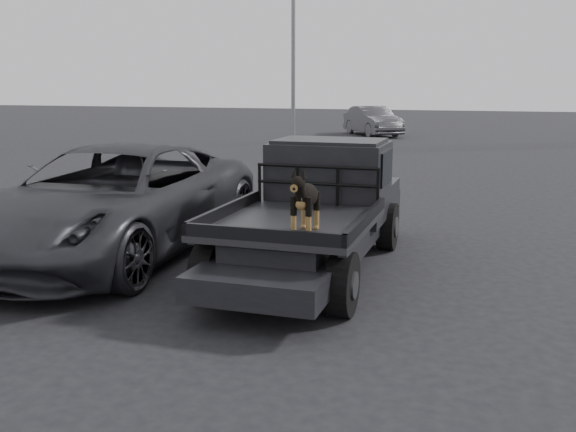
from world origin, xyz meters
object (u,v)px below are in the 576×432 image
(flatbed_ute, at_px, (313,239))
(parked_suv, at_px, (113,201))
(dog, at_px, (306,201))
(distant_car_a, at_px, (372,121))

(flatbed_ute, relative_size, parked_suv, 0.89)
(flatbed_ute, bearing_deg, dog, -77.77)
(dog, bearing_deg, parked_suv, 157.58)
(flatbed_ute, bearing_deg, parked_suv, -179.01)
(dog, relative_size, parked_suv, 0.12)
(flatbed_ute, height_order, distant_car_a, distant_car_a)
(dog, xyz_separation_m, distant_car_a, (-4.00, 26.06, -0.54))
(parked_suv, distance_m, distant_car_a, 24.60)
(parked_suv, bearing_deg, dog, -24.06)
(dog, height_order, parked_suv, parked_suv)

